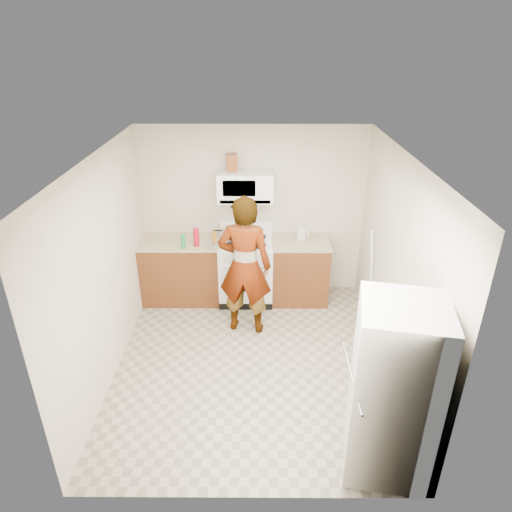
{
  "coord_description": "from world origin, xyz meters",
  "views": [
    {
      "loc": [
        0.08,
        -4.39,
        3.61
      ],
      "look_at": [
        0.05,
        0.55,
        1.16
      ],
      "focal_mm": 32.0,
      "sensor_mm": 36.0,
      "label": 1
    }
  ],
  "objects_px": {
    "gas_range": "(246,269)",
    "saucepan": "(230,233)",
    "microwave": "(245,186)",
    "fridge": "(393,391)",
    "kettle": "(302,233)",
    "person": "(245,266)"
  },
  "relations": [
    {
      "from": "gas_range",
      "to": "saucepan",
      "type": "height_order",
      "value": "gas_range"
    },
    {
      "from": "gas_range",
      "to": "fridge",
      "type": "xyz_separation_m",
      "value": [
        1.33,
        -2.9,
        0.36
      ]
    },
    {
      "from": "kettle",
      "to": "saucepan",
      "type": "xyz_separation_m",
      "value": [
        -1.02,
        0.0,
        -0.0
      ]
    },
    {
      "from": "microwave",
      "to": "gas_range",
      "type": "bearing_deg",
      "value": -90.0
    },
    {
      "from": "gas_range",
      "to": "kettle",
      "type": "xyz_separation_m",
      "value": [
        0.8,
        0.1,
        0.53
      ]
    },
    {
      "from": "fridge",
      "to": "kettle",
      "type": "xyz_separation_m",
      "value": [
        -0.53,
        3.0,
        0.17
      ]
    },
    {
      "from": "microwave",
      "to": "saucepan",
      "type": "xyz_separation_m",
      "value": [
        -0.22,
        -0.02,
        -0.69
      ]
    },
    {
      "from": "person",
      "to": "fridge",
      "type": "xyz_separation_m",
      "value": [
        1.32,
        -2.12,
        -0.09
      ]
    },
    {
      "from": "gas_range",
      "to": "kettle",
      "type": "distance_m",
      "value": 0.96
    },
    {
      "from": "gas_range",
      "to": "fridge",
      "type": "bearing_deg",
      "value": -65.33
    },
    {
      "from": "fridge",
      "to": "saucepan",
      "type": "distance_m",
      "value": 3.39
    },
    {
      "from": "person",
      "to": "microwave",
      "type": "bearing_deg",
      "value": -80.9
    },
    {
      "from": "person",
      "to": "kettle",
      "type": "xyz_separation_m",
      "value": [
        0.79,
        0.88,
        0.08
      ]
    },
    {
      "from": "gas_range",
      "to": "saucepan",
      "type": "bearing_deg",
      "value": 154.44
    },
    {
      "from": "fridge",
      "to": "saucepan",
      "type": "relative_size",
      "value": 7.64
    },
    {
      "from": "microwave",
      "to": "fridge",
      "type": "relative_size",
      "value": 0.45
    },
    {
      "from": "saucepan",
      "to": "fridge",
      "type": "bearing_deg",
      "value": -62.66
    },
    {
      "from": "fridge",
      "to": "saucepan",
      "type": "height_order",
      "value": "fridge"
    },
    {
      "from": "kettle",
      "to": "fridge",
      "type": "bearing_deg",
      "value": -81.52
    },
    {
      "from": "gas_range",
      "to": "saucepan",
      "type": "xyz_separation_m",
      "value": [
        -0.22,
        0.11,
        0.53
      ]
    },
    {
      "from": "microwave",
      "to": "person",
      "type": "distance_m",
      "value": 1.18
    },
    {
      "from": "microwave",
      "to": "fridge",
      "type": "bearing_deg",
      "value": -66.25
    }
  ]
}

